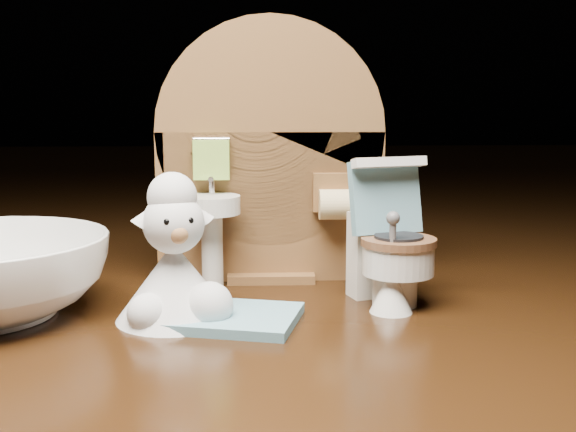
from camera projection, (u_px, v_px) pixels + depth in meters
name	position (u px, v px, depth m)	size (l,w,h in m)	color
backdrop_panel	(269.00, 166.00, 0.41)	(0.13, 0.05, 0.15)	brown
toy_toilet	(389.00, 250.00, 0.37)	(0.04, 0.05, 0.08)	white
bath_mat	(233.00, 318.00, 0.34)	(0.06, 0.05, 0.00)	#679CAD
toilet_brush	(391.00, 286.00, 0.36)	(0.02, 0.02, 0.05)	white
plush_lamb	(175.00, 269.00, 0.34)	(0.06, 0.06, 0.07)	silver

